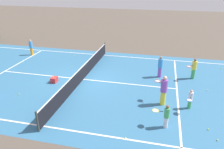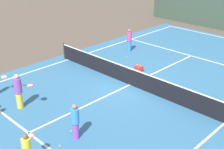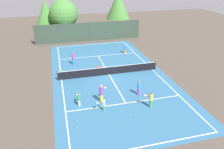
# 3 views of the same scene
# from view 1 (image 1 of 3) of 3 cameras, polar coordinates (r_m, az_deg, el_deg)

# --- Properties ---
(ground_plane) EXTENTS (80.00, 80.00, 0.00)m
(ground_plane) POSITION_cam_1_polar(r_m,az_deg,el_deg) (15.48, -7.58, -1.28)
(ground_plane) COLOR brown
(court_surface) EXTENTS (13.00, 25.00, 0.01)m
(court_surface) POSITION_cam_1_polar(r_m,az_deg,el_deg) (15.47, -7.58, -1.27)
(court_surface) COLOR teal
(court_surface) RESTS_ON ground_plane
(tennis_net) EXTENTS (11.90, 0.10, 1.10)m
(tennis_net) POSITION_cam_1_polar(r_m,az_deg,el_deg) (15.27, -7.69, 0.46)
(tennis_net) COLOR #333833
(tennis_net) RESTS_ON ground_plane
(player_0) EXTENTS (0.31, 0.31, 1.45)m
(player_0) POSITION_cam_1_polar(r_m,az_deg,el_deg) (21.52, -20.50, 6.73)
(player_0) COLOR orange
(player_0) RESTS_ON ground_plane
(player_1) EXTENTS (0.87, 0.79, 1.74)m
(player_1) POSITION_cam_1_polar(r_m,az_deg,el_deg) (12.30, 13.42, -4.00)
(player_1) COLOR yellow
(player_1) RESTS_ON ground_plane
(player_3) EXTENTS (0.33, 0.33, 1.56)m
(player_3) POSITION_cam_1_polar(r_m,az_deg,el_deg) (15.80, 12.55, 2.04)
(player_3) COLOR purple
(player_3) RESTS_ON ground_plane
(player_4) EXTENTS (0.35, 0.83, 1.21)m
(player_4) POSITION_cam_1_polar(r_m,az_deg,el_deg) (10.62, 14.00, -10.51)
(player_4) COLOR silver
(player_4) RESTS_ON ground_plane
(player_5) EXTENTS (0.79, 0.78, 1.49)m
(player_5) POSITION_cam_1_polar(r_m,az_deg,el_deg) (16.22, 20.70, 1.50)
(player_5) COLOR #3FA559
(player_5) RESTS_ON ground_plane
(player_6) EXTENTS (0.83, 0.42, 1.13)m
(player_6) POSITION_cam_1_polar(r_m,az_deg,el_deg) (12.45, 19.89, -6.09)
(player_6) COLOR #3FA559
(player_6) RESTS_ON ground_plane
(ball_crate) EXTENTS (0.48, 0.36, 0.43)m
(ball_crate) POSITION_cam_1_polar(r_m,az_deg,el_deg) (15.38, -14.94, -1.33)
(ball_crate) COLOR red
(ball_crate) RESTS_ON ground_plane
(tennis_ball_0) EXTENTS (0.07, 0.07, 0.07)m
(tennis_ball_0) POSITION_cam_1_polar(r_m,az_deg,el_deg) (11.42, 23.99, -13.04)
(tennis_ball_0) COLOR #CCE533
(tennis_ball_0) RESTS_ON ground_plane
(tennis_ball_1) EXTENTS (0.07, 0.07, 0.07)m
(tennis_ball_1) POSITION_cam_1_polar(r_m,az_deg,el_deg) (16.09, 15.13, -0.80)
(tennis_ball_1) COLOR #CCE533
(tennis_ball_1) RESTS_ON ground_plane
(tennis_ball_2) EXTENTS (0.07, 0.07, 0.07)m
(tennis_ball_2) POSITION_cam_1_polar(r_m,az_deg,el_deg) (12.52, -15.78, -8.30)
(tennis_ball_2) COLOR #CCE533
(tennis_ball_2) RESTS_ON ground_plane
(tennis_ball_3) EXTENTS (0.07, 0.07, 0.07)m
(tennis_ball_3) POSITION_cam_1_polar(r_m,az_deg,el_deg) (15.10, 23.80, -3.77)
(tennis_ball_3) COLOR #CCE533
(tennis_ball_3) RESTS_ON ground_plane
(tennis_ball_4) EXTENTS (0.07, 0.07, 0.07)m
(tennis_ball_4) POSITION_cam_1_polar(r_m,az_deg,el_deg) (15.64, 11.75, -1.18)
(tennis_ball_4) COLOR #CCE533
(tennis_ball_4) RESTS_ON ground_plane
(tennis_ball_5) EXTENTS (0.07, 0.07, 0.07)m
(tennis_ball_5) POSITION_cam_1_polar(r_m,az_deg,el_deg) (10.94, 25.98, -15.26)
(tennis_ball_5) COLOR #CCE533
(tennis_ball_5) RESTS_ON ground_plane
(tennis_ball_6) EXTENTS (0.07, 0.07, 0.07)m
(tennis_ball_6) POSITION_cam_1_polar(r_m,az_deg,el_deg) (17.78, -10.53, 2.02)
(tennis_ball_6) COLOR #CCE533
(tennis_ball_6) RESTS_ON ground_plane
(tennis_ball_7) EXTENTS (0.07, 0.07, 0.07)m
(tennis_ball_7) POSITION_cam_1_polar(r_m,az_deg,el_deg) (14.52, -23.25, -4.77)
(tennis_ball_7) COLOR #CCE533
(tennis_ball_7) RESTS_ON ground_plane
(tennis_ball_8) EXTENTS (0.07, 0.07, 0.07)m
(tennis_ball_8) POSITION_cam_1_polar(r_m,az_deg,el_deg) (20.48, -9.81, 5.00)
(tennis_ball_8) COLOR #CCE533
(tennis_ball_8) RESTS_ON ground_plane
(tennis_ball_9) EXTENTS (0.07, 0.07, 0.07)m
(tennis_ball_9) POSITION_cam_1_polar(r_m,az_deg,el_deg) (10.04, 3.52, -16.31)
(tennis_ball_9) COLOR #CCE533
(tennis_ball_9) RESTS_ON ground_plane
(tennis_ball_10) EXTENTS (0.07, 0.07, 0.07)m
(tennis_ball_10) POSITION_cam_1_polar(r_m,az_deg,el_deg) (19.14, 26.66, 1.39)
(tennis_ball_10) COLOR #CCE533
(tennis_ball_10) RESTS_ON ground_plane
(tennis_ball_11) EXTENTS (0.07, 0.07, 0.07)m
(tennis_ball_11) POSITION_cam_1_polar(r_m,az_deg,el_deg) (17.86, 19.97, 1.04)
(tennis_ball_11) COLOR #CCE533
(tennis_ball_11) RESTS_ON ground_plane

